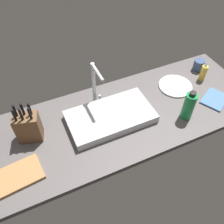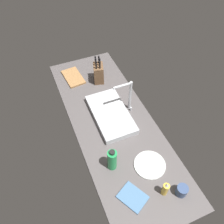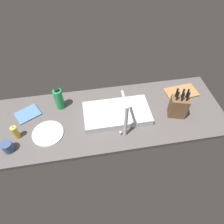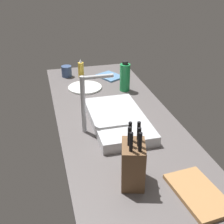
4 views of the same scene
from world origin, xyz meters
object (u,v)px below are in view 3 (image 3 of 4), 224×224
sink_basin (117,113)px  faucet (125,117)px  soap_bottle (15,132)px  dinner_plate (48,133)px  dish_towel (28,114)px  cutting_board (181,92)px  coffee_mug (8,147)px  water_bottle (59,99)px  knife_block (178,106)px

sink_basin → faucet: 23.39cm
faucet → soap_bottle: 80.08cm
dinner_plate → dish_towel: 27.56cm
faucet → soap_bottle: size_ratio=2.16×
faucet → cutting_board: (-58.19, -32.71, -17.59)cm
cutting_board → coffee_mug: coffee_mug is taller
water_bottle → faucet: bearing=143.9°
knife_block → dish_towel: knife_block is taller
cutting_board → dish_towel: 131.56cm
coffee_mug → dinner_plate: bearing=-160.4°
knife_block → dish_towel: size_ratio=1.45×
cutting_board → water_bottle: (104.97, -1.38, 8.70)cm
soap_bottle → coffee_mug: bearing=66.5°
dinner_plate → cutting_board: bearing=-168.0°
water_bottle → coffee_mug: water_bottle is taller
faucet → water_bottle: bearing=-36.1°
dish_towel → faucet: bearing=157.6°
faucet → dish_towel: bearing=-22.4°
sink_basin → coffee_mug: coffee_mug is taller
faucet → soap_bottle: (78.60, -9.19, -12.27)cm
dish_towel → coffee_mug: (9.75, 31.38, 3.47)cm
faucet → dinner_plate: size_ratio=1.32×
knife_block → coffee_mug: knife_block is taller
sink_basin → knife_block: knife_block is taller
knife_block → dish_towel: 120.09cm
water_bottle → sink_basin: bearing=159.0°
knife_block → dinner_plate: (101.47, 2.01, -9.04)cm
sink_basin → coffee_mug: 82.61cm
soap_bottle → dish_towel: soap_bottle is taller
faucet → coffee_mug: faucet is taller
water_bottle → soap_bottle: bearing=38.0°
water_bottle → coffee_mug: 50.94cm
dinner_plate → coffee_mug: (26.36, 9.39, 3.47)cm
dinner_plate → dish_towel: same height
knife_block → faucet: bearing=28.9°
coffee_mug → water_bottle: bearing=-135.8°
cutting_board → coffee_mug: (141.29, 33.90, 3.17)cm
sink_basin → cutting_board: size_ratio=1.91×
knife_block → coffee_mug: 128.46cm
knife_block → dinner_plate: size_ratio=1.12×
water_bottle → dinner_plate: (9.97, 25.89, -9.00)cm
faucet → dish_towel: faucet is taller
soap_bottle → water_bottle: 40.54cm
faucet → dinner_plate: bearing=-8.2°
sink_basin → water_bottle: size_ratio=2.53×
dinner_plate → soap_bottle: bearing=-2.6°
cutting_board → soap_bottle: size_ratio=1.92×
cutting_board → sink_basin: bearing=14.4°
faucet → soap_bottle: faucet is taller
knife_block → soap_bottle: size_ratio=1.83×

